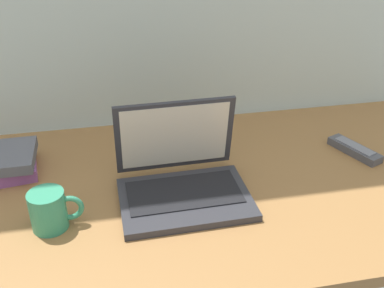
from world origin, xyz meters
The scene contains 6 objects.
desk centered at (0.00, 0.00, 0.01)m, with size 1.60×0.76×0.03m.
laptop centered at (-0.06, -0.02, 0.08)m, with size 0.31×0.26×0.22m.
coffee_mug centered at (-0.37, -0.10, 0.08)m, with size 0.12×0.08×0.09m.
remote_control_near centered at (0.45, 0.07, 0.04)m, with size 0.10×0.17×0.02m.
remote_control_far centered at (-0.12, 0.21, 0.04)m, with size 0.13×0.16×0.02m.
book_stack centered at (-0.50, 0.15, 0.06)m, with size 0.17×0.17×0.06m.
Camera 1 is at (-0.22, -0.94, 0.69)m, focal length 42.52 mm.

